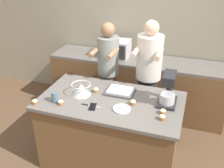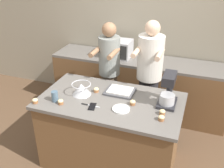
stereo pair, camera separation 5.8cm
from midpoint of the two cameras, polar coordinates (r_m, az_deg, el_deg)
name	(u,v)px [view 2 (the right image)]	position (r m, az deg, el deg)	size (l,w,h in m)	color
ground_plane	(111,159)	(3.60, 0.22, -15.99)	(16.00, 16.00, 0.00)	brown
back_wall	(146,27)	(4.35, 7.81, 12.26)	(10.00, 0.06, 2.70)	gray
island_counter	(111,131)	(3.30, 0.23, -10.19)	(1.66, 0.94, 0.91)	brown
back_counter	(138,85)	(4.36, 6.04, -0.24)	(2.80, 0.60, 0.92)	brown
person_left	(109,76)	(3.72, -0.15, 1.85)	(0.31, 0.49, 1.63)	brown
person_right	(149,80)	(3.57, 8.48, 0.90)	(0.35, 0.51, 1.70)	#232328
stand_mixer	(168,91)	(2.94, 12.68, -1.53)	(0.20, 0.30, 0.38)	#232328
mixing_bowl	(81,89)	(3.13, -6.18, -1.05)	(0.23, 0.23, 0.14)	#BCBCC1
baking_tray	(120,91)	(3.18, 2.30, -1.56)	(0.34, 0.28, 0.04)	#4C4C51
microwave_oven	(117,48)	(4.21, 1.51, 7.75)	(0.45, 0.34, 0.27)	#B7B7BC
cell_phone	(92,106)	(2.91, -3.75, -4.90)	(0.10, 0.16, 0.01)	black
drinking_glass	(55,96)	(3.05, -11.81, -2.65)	(0.08, 0.08, 0.12)	slate
small_plate	(121,109)	(2.86, 2.58, -5.46)	(0.19, 0.19, 0.02)	white
knife	(89,105)	(2.94, -4.42, -4.63)	(0.22, 0.02, 0.01)	#BCBCC1
cupcake_0	(162,112)	(2.82, 11.47, -6.02)	(0.06, 0.06, 0.06)	#9E6038
cupcake_1	(133,102)	(2.94, 5.07, -4.02)	(0.06, 0.06, 0.06)	#9E6038
cupcake_2	(96,90)	(3.19, -2.94, -1.26)	(0.06, 0.06, 0.06)	#9E6038
cupcake_3	(61,102)	(2.99, -10.59, -3.83)	(0.06, 0.06, 0.06)	#9E6038
cupcake_4	(35,101)	(3.08, -15.90, -3.54)	(0.06, 0.06, 0.06)	#9E6038
cupcake_5	(161,118)	(2.73, 11.30, -7.25)	(0.06, 0.06, 0.06)	#9E6038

